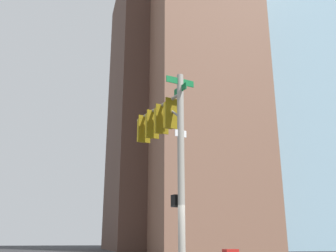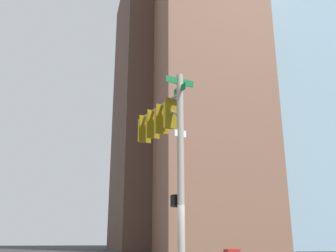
# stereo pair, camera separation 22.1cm
# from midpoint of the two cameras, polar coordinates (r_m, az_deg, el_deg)

# --- Properties ---
(signal_pole_assembly) EXTENTS (3.89, 1.53, 7.13)m
(signal_pole_assembly) POSITION_cam_midpoint_polar(r_m,az_deg,el_deg) (14.13, -1.07, -1.93)
(signal_pole_assembly) COLOR #9E998C
(signal_pole_assembly) RESTS_ON ground_plane
(building_brick_nearside) EXTENTS (19.77, 14.89, 45.49)m
(building_brick_nearside) POSITION_cam_midpoint_polar(r_m,az_deg,el_deg) (63.46, -1.52, 2.88)
(building_brick_nearside) COLOR #4C3328
(building_brick_nearside) RESTS_ON ground_plane
(building_brick_midblock) EXTENTS (17.96, 14.47, 43.95)m
(building_brick_midblock) POSITION_cam_midpoint_polar(r_m,az_deg,el_deg) (55.72, 4.26, 4.93)
(building_brick_midblock) COLOR #845B47
(building_brick_midblock) RESTS_ON ground_plane
(building_glass_tower) EXTENTS (32.18, 32.91, 81.69)m
(building_glass_tower) POSITION_cam_midpoint_polar(r_m,az_deg,el_deg) (79.38, 9.79, 13.28)
(building_glass_tower) COLOR #8CB2C6
(building_glass_tower) RESTS_ON ground_plane
(building_brick_farside) EXTENTS (22.42, 14.48, 48.71)m
(building_brick_farside) POSITION_cam_midpoint_polar(r_m,az_deg,el_deg) (67.52, 4.85, 3.15)
(building_brick_farside) COLOR #845B47
(building_brick_farside) RESTS_ON ground_plane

